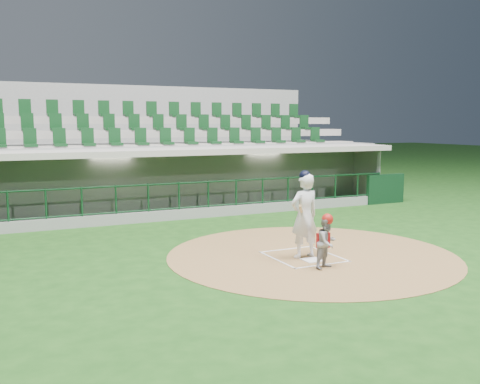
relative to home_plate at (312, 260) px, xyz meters
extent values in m
plane|color=#163F12|center=(0.00, 0.70, -0.02)|extent=(120.00, 120.00, 0.00)
cylinder|color=brown|center=(0.30, 0.50, -0.02)|extent=(7.20, 7.20, 0.01)
cube|color=silver|center=(0.00, 0.00, 0.00)|extent=(0.43, 0.43, 0.02)
cube|color=silver|center=(-0.75, 0.40, 0.00)|extent=(0.05, 1.80, 0.01)
cube|color=silver|center=(0.75, 0.40, 0.00)|extent=(0.05, 1.80, 0.01)
cube|color=white|center=(0.00, 1.25, 0.00)|extent=(1.55, 0.05, 0.01)
cube|color=white|center=(0.00, -0.45, 0.00)|extent=(1.55, 0.05, 0.01)
cube|color=slate|center=(0.00, 8.20, -0.57)|extent=(15.00, 3.00, 0.10)
cube|color=slate|center=(0.00, 9.80, 0.83)|extent=(15.00, 0.20, 2.70)
cube|color=beige|center=(0.00, 9.68, 1.08)|extent=(13.50, 0.04, 0.90)
cube|color=slate|center=(7.50, 8.20, 0.83)|extent=(0.20, 3.00, 2.70)
cube|color=#A09A91|center=(0.00, 7.95, 2.28)|extent=(15.40, 3.50, 0.20)
cube|color=gray|center=(0.00, 6.65, 0.13)|extent=(15.00, 0.15, 0.40)
cube|color=black|center=(0.00, 6.65, 1.70)|extent=(15.00, 0.01, 0.95)
cube|color=brown|center=(0.00, 9.25, -0.30)|extent=(12.75, 0.40, 0.45)
cube|color=white|center=(-3.00, 8.20, 2.15)|extent=(1.30, 0.35, 0.04)
cube|color=white|center=(3.00, 8.20, 2.15)|extent=(1.30, 0.35, 0.04)
cube|color=black|center=(7.80, 6.60, 0.58)|extent=(1.80, 0.18, 1.20)
imported|color=#B01220|center=(-4.85, 9.22, 0.32)|extent=(1.25, 0.98, 1.69)
imported|color=#A31115|center=(-2.69, 8.81, 0.32)|extent=(1.06, 0.67, 1.68)
imported|color=#AB1214|center=(0.55, 9.23, 0.30)|extent=(0.93, 0.76, 1.65)
imported|color=#B21F13|center=(4.99, 9.18, 0.39)|extent=(1.77, 1.09, 1.82)
cube|color=gray|center=(0.00, 11.45, 1.13)|extent=(17.00, 6.50, 2.50)
cube|color=#9A958B|center=(0.00, 9.95, 2.28)|extent=(16.60, 0.95, 0.30)
cube|color=gray|center=(0.00, 10.90, 2.83)|extent=(16.60, 0.95, 0.30)
cube|color=gray|center=(0.00, 11.85, 3.38)|extent=(16.60, 0.95, 0.30)
cube|color=slate|center=(0.00, 14.80, 2.50)|extent=(17.00, 0.25, 5.05)
imported|color=white|center=(-0.04, 0.33, 1.02)|extent=(0.78, 0.53, 2.06)
sphere|color=black|center=(-0.04, 0.33, 1.99)|extent=(0.28, 0.28, 0.28)
cylinder|color=tan|center=(-0.29, 0.08, 1.23)|extent=(0.58, 0.79, 0.39)
imported|color=gray|center=(-0.08, -0.70, 0.57)|extent=(0.69, 0.61, 1.17)
sphere|color=#A41911|center=(-0.08, -0.70, 1.11)|extent=(0.26, 0.26, 0.26)
cube|color=#9E1115|center=(-0.08, -0.55, 0.60)|extent=(0.32, 0.10, 0.35)
camera|label=1|loc=(-6.88, -10.52, 3.24)|focal=40.00mm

